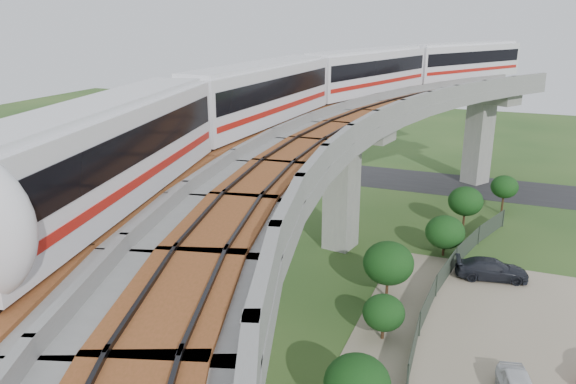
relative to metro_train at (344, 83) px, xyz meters
name	(u,v)px	position (x,y,z in m)	size (l,w,h in m)	color
ground	(276,308)	(-1.10, -9.45, -12.31)	(160.00, 160.00, 0.00)	#23461C
dirt_lot	(529,381)	(12.90, -11.45, -12.29)	(18.00, 26.00, 0.04)	gray
asphalt_road	(384,178)	(-1.10, 20.55, -12.29)	(60.00, 8.00, 0.03)	#232326
viaduct	(342,168)	(2.74, -9.45, -3.26)	(19.58, 73.98, 11.40)	#99968E
metro_train	(344,83)	(0.00, 0.00, 0.00)	(15.83, 60.52, 3.64)	silver
fence	(444,329)	(8.65, -9.45, -11.56)	(3.87, 38.73, 1.50)	#2D382D
tree_0	(504,187)	(10.95, 13.21, -9.86)	(2.32, 2.32, 3.44)	#382314
tree_1	(466,201)	(8.17, 7.52, -9.74)	(2.73, 2.73, 3.74)	#382314
tree_2	(445,232)	(7.27, 2.11, -10.49)	(2.81, 2.81, 3.01)	#382314
tree_3	(388,263)	(4.80, -5.76, -9.95)	(3.09, 3.09, 3.67)	#382314
tree_4	(384,313)	(5.57, -10.41, -10.71)	(2.27, 2.27, 2.57)	#382314
tree_5	(357,384)	(6.02, -17.65, -10.05)	(2.80, 2.80, 3.45)	#382314
car_dark	(492,269)	(10.69, -0.63, -11.60)	(1.88, 4.63, 1.34)	black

